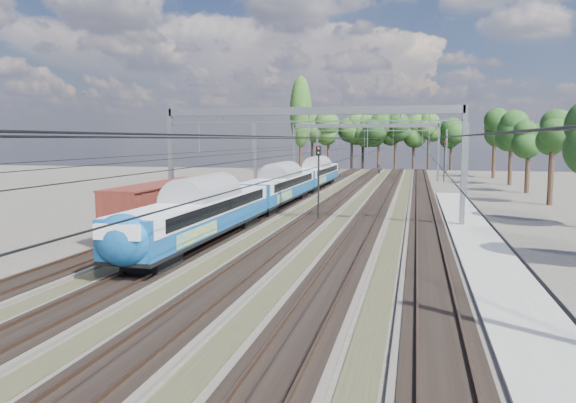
% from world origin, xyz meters
% --- Properties ---
extents(ground, '(220.00, 220.00, 0.00)m').
position_xyz_m(ground, '(0.00, 0.00, 0.00)').
color(ground, '#47423A').
rests_on(ground, ground).
extents(track_bed, '(21.00, 130.00, 0.34)m').
position_xyz_m(track_bed, '(-0.00, 45.00, 0.10)').
color(track_bed, '#47423A').
rests_on(track_bed, ground).
extents(platform, '(3.00, 70.00, 0.30)m').
position_xyz_m(platform, '(12.00, 20.00, 0.15)').
color(platform, gray).
rests_on(platform, ground).
extents(catenary, '(25.65, 130.00, 9.00)m').
position_xyz_m(catenary, '(0.33, 52.69, 6.40)').
color(catenary, slate).
rests_on(catenary, ground).
extents(tree_belt, '(40.64, 101.29, 12.36)m').
position_xyz_m(tree_belt, '(8.27, 87.90, 8.18)').
color(tree_belt, black).
rests_on(tree_belt, ground).
extents(poplar, '(4.40, 4.40, 19.04)m').
position_xyz_m(poplar, '(-14.50, 98.00, 11.89)').
color(poplar, black).
rests_on(poplar, ground).
extents(emu_train, '(2.88, 61.00, 4.22)m').
position_xyz_m(emu_train, '(-4.50, 39.17, 2.48)').
color(emu_train, black).
rests_on(emu_train, ground).
extents(freight_boxcar, '(2.71, 13.08, 3.37)m').
position_xyz_m(freight_boxcar, '(-9.00, 23.25, 2.06)').
color(freight_boxcar, black).
rests_on(freight_boxcar, ground).
extents(worker, '(0.70, 0.81, 1.88)m').
position_xyz_m(worker, '(1.56, 92.32, 0.94)').
color(worker, black).
rests_on(worker, ground).
extents(signal_near, '(0.42, 0.39, 5.99)m').
position_xyz_m(signal_near, '(0.63, 30.87, 3.79)').
color(signal_near, black).
rests_on(signal_near, ground).
extents(signal_far, '(0.44, 0.41, 6.17)m').
position_xyz_m(signal_far, '(12.38, 77.03, 3.90)').
color(signal_far, black).
rests_on(signal_far, ground).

